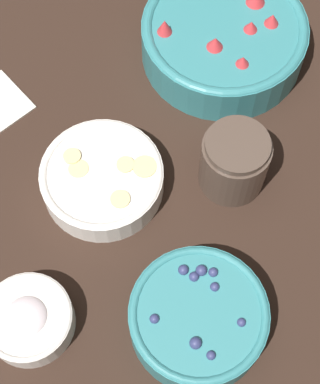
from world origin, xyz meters
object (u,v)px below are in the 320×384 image
at_px(bowl_blueberries, 198,318).
at_px(bowl_cream, 28,319).
at_px(bowl_strawberries, 224,37).
at_px(bowl_bananas, 102,178).
at_px(jar_chocolate, 234,163).

bearing_deg(bowl_blueberries, bowl_cream, -18.46).
xyz_separation_m(bowl_strawberries, bowl_cream, (0.38, 0.32, -0.02)).
distance_m(bowl_blueberries, bowl_bananas, 0.23).
bearing_deg(bowl_bananas, bowl_blueberries, 104.54).
distance_m(bowl_strawberries, bowl_cream, 0.50).
xyz_separation_m(bowl_blueberries, bowl_bananas, (0.06, -0.23, -0.01)).
distance_m(bowl_strawberries, bowl_bananas, 0.29).
bearing_deg(jar_chocolate, bowl_cream, 20.12).
bearing_deg(jar_chocolate, bowl_bananas, -13.62).
bearing_deg(bowl_strawberries, jar_chocolate, 72.87).
height_order(bowl_strawberries, jar_chocolate, jar_chocolate).
bearing_deg(bowl_strawberries, bowl_cream, 40.32).
bearing_deg(bowl_cream, bowl_bananas, -131.85).
xyz_separation_m(bowl_strawberries, bowl_blueberries, (0.18, 0.39, -0.01)).
xyz_separation_m(bowl_strawberries, jar_chocolate, (0.06, 0.21, 0.00)).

